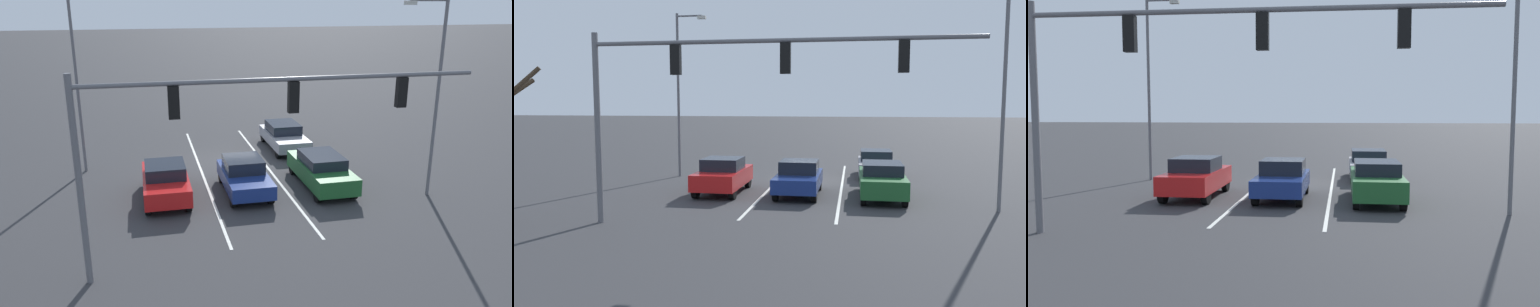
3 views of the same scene
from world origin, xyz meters
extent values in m
plane|color=#333335|center=(0.00, 0.00, 0.00)|extent=(240.00, 240.00, 0.00)
cube|color=silver|center=(-1.68, 1.84, 0.01)|extent=(0.12, 15.69, 0.01)
cube|color=silver|center=(1.68, 1.84, 0.01)|extent=(0.12, 15.69, 0.01)
cube|color=#1E5928|center=(-3.44, 4.55, 0.68)|extent=(1.86, 4.74, 0.73)
cube|color=black|center=(-3.44, 4.56, 1.28)|extent=(1.63, 2.31, 0.47)
cube|color=red|center=(-4.09, 2.22, 0.86)|extent=(0.24, 0.06, 0.12)
cube|color=red|center=(-2.79, 2.22, 0.86)|extent=(0.24, 0.06, 0.12)
cylinder|color=black|center=(-4.23, 6.36, 0.31)|extent=(0.22, 0.63, 0.63)
cylinder|color=black|center=(-2.64, 6.36, 0.31)|extent=(0.22, 0.63, 0.63)
cylinder|color=black|center=(-4.23, 2.75, 0.31)|extent=(0.22, 0.63, 0.63)
cylinder|color=black|center=(-2.64, 2.75, 0.31)|extent=(0.22, 0.63, 0.63)
cube|color=red|center=(3.58, 4.50, 0.70)|extent=(1.88, 4.24, 0.71)
cube|color=black|center=(3.58, 4.52, 1.32)|extent=(1.66, 1.84, 0.53)
cube|color=red|center=(2.92, 2.43, 0.88)|extent=(0.24, 0.06, 0.12)
cube|color=red|center=(4.24, 2.43, 0.88)|extent=(0.24, 0.06, 0.12)
cylinder|color=black|center=(2.77, 6.02, 0.35)|extent=(0.22, 0.70, 0.70)
cylinder|color=black|center=(4.39, 6.02, 0.35)|extent=(0.22, 0.70, 0.70)
cylinder|color=black|center=(2.77, 2.98, 0.35)|extent=(0.22, 0.70, 0.70)
cylinder|color=black|center=(4.39, 2.98, 0.35)|extent=(0.22, 0.70, 0.70)
cube|color=navy|center=(0.15, 4.58, 0.65)|extent=(1.86, 4.11, 0.61)
cube|color=black|center=(0.15, 4.28, 1.24)|extent=(1.64, 1.80, 0.56)
cube|color=red|center=(-0.50, 2.57, 0.80)|extent=(0.24, 0.06, 0.12)
cube|color=red|center=(0.80, 2.57, 0.80)|extent=(0.24, 0.06, 0.12)
cylinder|color=black|center=(-0.65, 6.03, 0.35)|extent=(0.22, 0.70, 0.70)
cylinder|color=black|center=(0.95, 6.03, 0.35)|extent=(0.22, 0.70, 0.70)
cylinder|color=black|center=(-0.65, 3.13, 0.35)|extent=(0.22, 0.70, 0.70)
cylinder|color=black|center=(0.95, 3.13, 0.35)|extent=(0.22, 0.70, 0.70)
cube|color=gray|center=(-3.43, -1.50, 0.63)|extent=(1.87, 4.48, 0.58)
cube|color=black|center=(-3.43, -1.77, 1.19)|extent=(1.65, 2.15, 0.54)
cube|color=red|center=(-4.09, -3.70, 0.78)|extent=(0.24, 0.06, 0.12)
cube|color=red|center=(-2.78, -3.70, 0.78)|extent=(0.24, 0.06, 0.12)
cylinder|color=black|center=(-4.24, 0.14, 0.34)|extent=(0.22, 0.69, 0.69)
cylinder|color=black|center=(-2.63, 0.14, 0.34)|extent=(0.22, 0.69, 0.69)
cylinder|color=black|center=(-4.24, -3.15, 0.34)|extent=(0.22, 0.69, 0.69)
cylinder|color=black|center=(-2.63, -3.15, 0.34)|extent=(0.22, 0.69, 0.69)
cylinder|color=slate|center=(6.24, 10.69, 3.17)|extent=(0.20, 0.20, 6.35)
cylinder|color=slate|center=(0.10, 10.69, 5.97)|extent=(12.26, 0.14, 0.14)
cube|color=black|center=(-3.65, 10.69, 5.43)|extent=(0.32, 0.22, 0.95)
sphere|color=red|center=(-3.65, 10.53, 5.71)|extent=(0.20, 0.20, 0.20)
sphere|color=#4C420C|center=(-3.65, 10.53, 5.43)|extent=(0.20, 0.20, 0.20)
sphere|color=#0A3814|center=(-3.65, 10.53, 5.14)|extent=(0.20, 0.20, 0.20)
cube|color=black|center=(-0.10, 10.69, 5.43)|extent=(0.32, 0.22, 0.95)
sphere|color=red|center=(-0.10, 10.53, 5.71)|extent=(0.20, 0.20, 0.20)
sphere|color=#4C420C|center=(-0.10, 10.53, 5.43)|extent=(0.20, 0.20, 0.20)
sphere|color=#0A3814|center=(-0.10, 10.53, 5.14)|extent=(0.20, 0.20, 0.20)
cube|color=black|center=(3.46, 10.69, 5.43)|extent=(0.32, 0.22, 0.95)
sphere|color=red|center=(3.46, 10.53, 5.71)|extent=(0.20, 0.20, 0.20)
sphere|color=#4C420C|center=(3.46, 10.53, 5.43)|extent=(0.20, 0.20, 0.20)
sphere|color=#0A3814|center=(3.46, 10.53, 5.14)|extent=(0.20, 0.20, 0.20)
cylinder|color=slate|center=(7.28, -0.03, 4.42)|extent=(0.14, 0.14, 8.84)
cylinder|color=slate|center=(6.59, -0.03, 8.69)|extent=(1.38, 0.09, 0.09)
cube|color=beige|center=(5.90, -0.03, 8.59)|extent=(0.44, 0.24, 0.16)
cylinder|color=slate|center=(-7.62, 6.61, 4.17)|extent=(0.14, 0.14, 8.34)
cylinder|color=#423323|center=(9.11, 10.88, 4.50)|extent=(1.62, 0.84, 1.60)
camera|label=1|loc=(4.34, 24.79, 8.28)|focal=35.00mm
camera|label=2|loc=(-2.22, 26.15, 4.06)|focal=35.00mm
camera|label=3|loc=(-2.18, 23.50, 3.40)|focal=35.00mm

